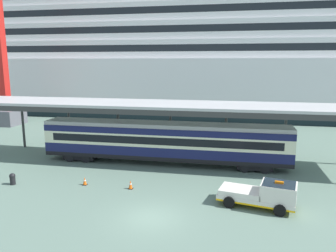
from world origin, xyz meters
name	(u,v)px	position (x,y,z in m)	size (l,w,h in m)	color
ground_plane	(151,218)	(0.00, 0.00, 0.00)	(400.00, 400.00, 0.00)	slate
cruise_ship	(218,52)	(1.61, 49.96, 11.95)	(126.90, 29.80, 35.14)	black
platform_canopy	(165,106)	(-1.52, 11.93, 5.69)	(40.92, 6.26, 5.97)	#B7B7B7
train_carriage	(164,141)	(-1.52, 11.48, 2.31)	(23.94, 2.81, 4.11)	black
service_truck	(264,194)	(7.27, 3.06, 0.99)	(5.50, 3.05, 2.02)	silver
traffic_cone_near	(85,181)	(-6.72, 4.63, 0.33)	(0.36, 0.36, 0.67)	black
traffic_cone_mid	(131,185)	(-2.79, 4.53, 0.35)	(0.36, 0.36, 0.71)	black
dockside_crane	(0,8)	(-29.94, 27.06, 17.95)	(14.15, 4.40, 58.48)	#595960
quay_bollard	(12,178)	(-12.57, 3.58, 0.52)	(0.48, 0.48, 0.96)	black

